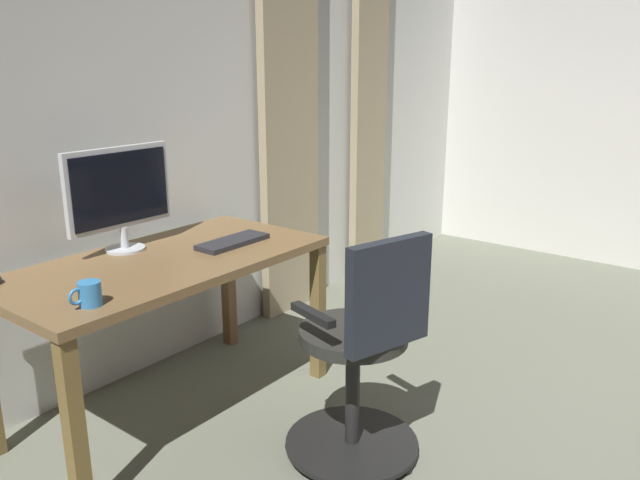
{
  "coord_description": "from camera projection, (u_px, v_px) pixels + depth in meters",
  "views": [
    {
      "loc": [
        2.56,
        -0.33,
        1.6
      ],
      "look_at": [
        0.54,
        -1.9,
        0.86
      ],
      "focal_mm": 35.6,
      "sensor_mm": 36.0,
      "label": 1
    }
  ],
  "objects": [
    {
      "name": "computer_monitor",
      "position": [
        120.0,
        192.0,
        2.84
      ],
      "size": [
        0.53,
        0.18,
        0.47
      ],
      "color": "#B7BCC1",
      "rests_on": "desk"
    },
    {
      "name": "computer_keyboard",
      "position": [
        233.0,
        242.0,
        3.0
      ],
      "size": [
        0.37,
        0.14,
        0.02
      ],
      "primitive_type": "cube",
      "color": "#232328",
      "rests_on": "desk"
    },
    {
      "name": "desk",
      "position": [
        166.0,
        278.0,
        2.82
      ],
      "size": [
        1.45,
        0.73,
        0.75
      ],
      "color": "brown",
      "rests_on": "ground"
    },
    {
      "name": "curtain_right_panel",
      "position": [
        289.0,
        123.0,
        3.91
      ],
      "size": [
        0.5,
        0.06,
        2.44
      ],
      "primitive_type": "cube",
      "color": "tan",
      "rests_on": "ground"
    },
    {
      "name": "curtain_left_panel",
      "position": [
        369.0,
        113.0,
        4.58
      ],
      "size": [
        0.37,
        0.06,
        2.44
      ],
      "primitive_type": "cube",
      "color": "tan",
      "rests_on": "ground"
    },
    {
      "name": "office_chair",
      "position": [
        362.0,
        357.0,
        2.51
      ],
      "size": [
        0.56,
        0.56,
        0.98
      ],
      "rotation": [
        0.0,
        0.0,
        2.86
      ],
      "color": "black",
      "rests_on": "ground"
    },
    {
      "name": "mug_tea",
      "position": [
        89.0,
        294.0,
        2.24
      ],
      "size": [
        0.12,
        0.08,
        0.09
      ],
      "color": "teal",
      "rests_on": "desk"
    },
    {
      "name": "back_room_partition",
      "position": [
        223.0,
        109.0,
        3.6
      ],
      "size": [
        5.52,
        0.1,
        2.65
      ],
      "primitive_type": "cube",
      "color": "silver",
      "rests_on": "ground"
    }
  ]
}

